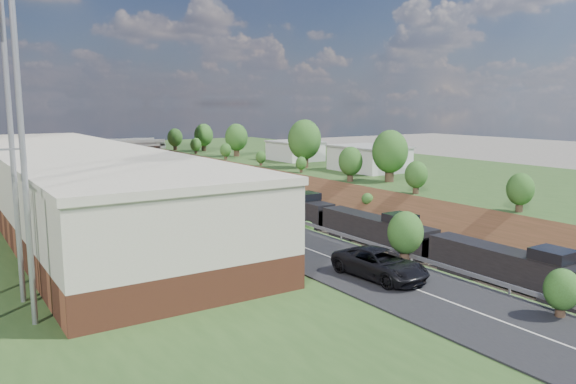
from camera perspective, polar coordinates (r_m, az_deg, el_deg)
name	(u,v)px	position (r m, az deg, el deg)	size (l,w,h in m)	color
platform_right	(378,176)	(109.62, 9.16, 1.58)	(44.00, 180.00, 5.00)	#305021
embankment_left	(160,213)	(87.15, -12.90, -2.09)	(7.07, 180.00, 7.07)	brown
embankment_right	(282,200)	(96.75, -0.59, -0.78)	(7.07, 180.00, 7.07)	brown
rail_left_track	(210,207)	(90.29, -7.90, -1.51)	(1.58, 180.00, 0.18)	gray
rail_right_track	(239,204)	(92.57, -4.99, -1.20)	(1.58, 180.00, 0.18)	gray
road	(129,182)	(84.94, -15.87, 0.96)	(8.00, 180.00, 0.10)	black
guardrail	(156,177)	(85.97, -13.24, 1.49)	(0.10, 171.00, 0.70)	#99999E
commercial_building	(72,183)	(60.26, -21.14, 0.87)	(14.30, 62.30, 7.00)	brown
overpass	(114,150)	(148.49, -17.28, 4.13)	(24.50, 8.30, 7.40)	gray
white_building_near	(369,159)	(96.90, 8.23, 3.32)	(9.00, 12.00, 4.00)	silver
white_building_far	(295,151)	(114.04, 0.73, 4.15)	(8.00, 10.00, 3.60)	silver
tree_right_large	(390,152)	(83.48, 10.32, 4.02)	(5.25, 5.25, 7.61)	#473323
tree_left_crest	(307,209)	(50.28, 1.90, -1.73)	(2.45, 2.45, 3.55)	#473323
freight_train	(201,179)	(105.48, -8.83, 1.27)	(2.79, 142.88, 4.55)	black
suv	(380,264)	(37.32, 9.34, -7.21)	(3.13, 6.78, 1.89)	black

